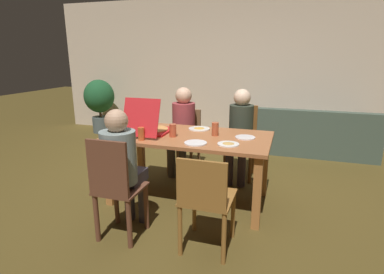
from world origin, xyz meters
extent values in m
plane|color=#51401A|center=(0.00, 0.00, 0.00)|extent=(20.00, 20.00, 0.00)
cube|color=beige|center=(0.00, 2.93, 1.32)|extent=(7.59, 0.12, 2.65)
cube|color=#A66238|center=(0.00, 0.00, 0.74)|extent=(1.73, 0.91, 0.04)
cube|color=#B16E37|center=(-0.79, -0.38, 0.36)|extent=(0.08, 0.08, 0.72)
cube|color=#B16E37|center=(0.79, -0.38, 0.36)|extent=(0.08, 0.08, 0.72)
cube|color=#B16E37|center=(-0.79, 0.38, 0.36)|extent=(0.08, 0.08, 0.72)
cube|color=#B16E37|center=(0.79, 0.38, 0.36)|extent=(0.08, 0.08, 0.72)
cylinder|color=brown|center=(-0.52, -0.69, 0.22)|extent=(0.04, 0.04, 0.45)
cylinder|color=brown|center=(-0.20, -0.69, 0.22)|extent=(0.04, 0.04, 0.45)
cylinder|color=brown|center=(-0.52, -1.02, 0.22)|extent=(0.04, 0.04, 0.45)
cylinder|color=brown|center=(-0.20, -1.02, 0.22)|extent=(0.04, 0.04, 0.45)
cube|color=brown|center=(-0.36, -0.85, 0.46)|extent=(0.38, 0.39, 0.02)
cube|color=brown|center=(-0.36, -1.03, 0.71)|extent=(0.36, 0.03, 0.48)
cylinder|color=#3E3941|center=(-0.43, -0.59, 0.23)|extent=(0.10, 0.10, 0.47)
cylinder|color=#3E3941|center=(-0.28, -0.59, 0.23)|extent=(0.10, 0.10, 0.47)
cube|color=#3E3941|center=(-0.36, -0.71, 0.52)|extent=(0.28, 0.28, 0.11)
cylinder|color=gray|center=(-0.36, -0.85, 0.75)|extent=(0.31, 0.31, 0.46)
sphere|color=tan|center=(-0.36, -0.85, 1.07)|extent=(0.20, 0.20, 0.20)
cylinder|color=brown|center=(0.59, 0.68, 0.22)|extent=(0.04, 0.04, 0.45)
cylinder|color=brown|center=(0.26, 0.68, 0.22)|extent=(0.04, 0.04, 0.45)
cylinder|color=brown|center=(0.59, 1.03, 0.22)|extent=(0.04, 0.04, 0.45)
cylinder|color=brown|center=(0.26, 1.03, 0.22)|extent=(0.04, 0.04, 0.45)
cube|color=brown|center=(0.43, 0.85, 0.46)|extent=(0.39, 0.41, 0.02)
cube|color=brown|center=(0.43, 1.04, 0.71)|extent=(0.37, 0.03, 0.48)
cylinder|color=#392F37|center=(0.50, 0.54, 0.23)|extent=(0.10, 0.10, 0.47)
cylinder|color=#392F37|center=(0.35, 0.54, 0.23)|extent=(0.10, 0.10, 0.47)
cube|color=#392F37|center=(0.43, 0.69, 0.52)|extent=(0.28, 0.33, 0.11)
cylinder|color=#2E362A|center=(0.43, 0.85, 0.75)|extent=(0.31, 0.31, 0.46)
sphere|color=beige|center=(0.43, 0.85, 1.07)|extent=(0.22, 0.22, 0.22)
cylinder|color=brown|center=(-0.19, 0.65, 0.22)|extent=(0.04, 0.04, 0.45)
cylinder|color=brown|center=(-0.52, 0.65, 0.22)|extent=(0.04, 0.04, 0.45)
cylinder|color=brown|center=(-0.19, 1.01, 0.22)|extent=(0.04, 0.04, 0.45)
cylinder|color=brown|center=(-0.52, 1.01, 0.22)|extent=(0.04, 0.04, 0.45)
cube|color=brown|center=(-0.36, 0.83, 0.46)|extent=(0.39, 0.42, 0.02)
cube|color=brown|center=(-0.36, 1.03, 0.66)|extent=(0.37, 0.03, 0.39)
cylinder|color=#443F38|center=(-0.28, 0.56, 0.23)|extent=(0.10, 0.10, 0.47)
cylinder|color=#443F38|center=(-0.43, 0.56, 0.23)|extent=(0.10, 0.10, 0.47)
cube|color=#443F38|center=(-0.36, 0.69, 0.52)|extent=(0.28, 0.29, 0.11)
cylinder|color=#9C393E|center=(-0.36, 0.83, 0.74)|extent=(0.31, 0.31, 0.45)
sphere|color=#D7A988|center=(-0.36, 0.83, 1.07)|extent=(0.22, 0.22, 0.22)
cylinder|color=#905F29|center=(0.25, -0.59, 0.22)|extent=(0.04, 0.04, 0.45)
cylinder|color=#905F29|center=(0.61, -0.59, 0.22)|extent=(0.04, 0.04, 0.45)
cylinder|color=#905F29|center=(0.25, -0.98, 0.22)|extent=(0.04, 0.04, 0.45)
cylinder|color=#905F29|center=(0.61, -0.98, 0.22)|extent=(0.04, 0.04, 0.45)
cube|color=#905F29|center=(0.43, -0.78, 0.46)|extent=(0.41, 0.44, 0.02)
cube|color=#905F29|center=(0.43, -0.99, 0.66)|extent=(0.39, 0.03, 0.38)
cube|color=red|center=(-0.44, 0.02, 0.77)|extent=(0.40, 0.40, 0.02)
cylinder|color=#D38A47|center=(-0.44, 0.02, 0.79)|extent=(0.36, 0.36, 0.01)
cube|color=red|center=(-0.44, -0.25, 0.97)|extent=(0.40, 0.14, 0.38)
cylinder|color=white|center=(0.59, 0.07, 0.77)|extent=(0.21, 0.21, 0.01)
cylinder|color=white|center=(0.16, -0.29, 0.77)|extent=(0.22, 0.22, 0.01)
cylinder|color=white|center=(0.48, -0.23, 0.77)|extent=(0.21, 0.21, 0.01)
cone|color=tan|center=(0.48, -0.23, 0.78)|extent=(0.11, 0.11, 0.02)
cylinder|color=white|center=(0.03, 0.29, 0.77)|extent=(0.25, 0.25, 0.01)
cone|color=gold|center=(0.03, 0.29, 0.78)|extent=(0.12, 0.12, 0.02)
cylinder|color=#BE5427|center=(-0.40, -0.33, 0.82)|extent=(0.07, 0.07, 0.13)
cylinder|color=#B34E2E|center=(0.27, 0.07, 0.83)|extent=(0.07, 0.07, 0.14)
cylinder|color=#BB4A2E|center=(-0.14, -0.11, 0.83)|extent=(0.08, 0.08, 0.14)
cylinder|color=#DCC264|center=(-0.79, -0.22, 0.83)|extent=(0.07, 0.07, 0.14)
cube|color=#445447|center=(1.29, 2.31, 0.20)|extent=(2.17, 0.81, 0.40)
cube|color=#445447|center=(1.29, 1.99, 0.58)|extent=(2.17, 0.16, 0.36)
cube|color=#445447|center=(0.30, 2.31, 0.49)|extent=(0.20, 0.77, 0.18)
cube|color=#445447|center=(2.27, 2.31, 0.49)|extent=(0.20, 0.77, 0.18)
cylinder|color=#4C5A5B|center=(-2.76, 2.40, 0.17)|extent=(0.35, 0.35, 0.33)
cylinder|color=brown|center=(-2.76, 2.40, 0.43)|extent=(0.05, 0.05, 0.19)
ellipsoid|color=#1E532C|center=(-2.76, 2.40, 0.76)|extent=(0.62, 0.62, 0.68)
camera|label=1|loc=(1.01, -3.04, 1.61)|focal=28.72mm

